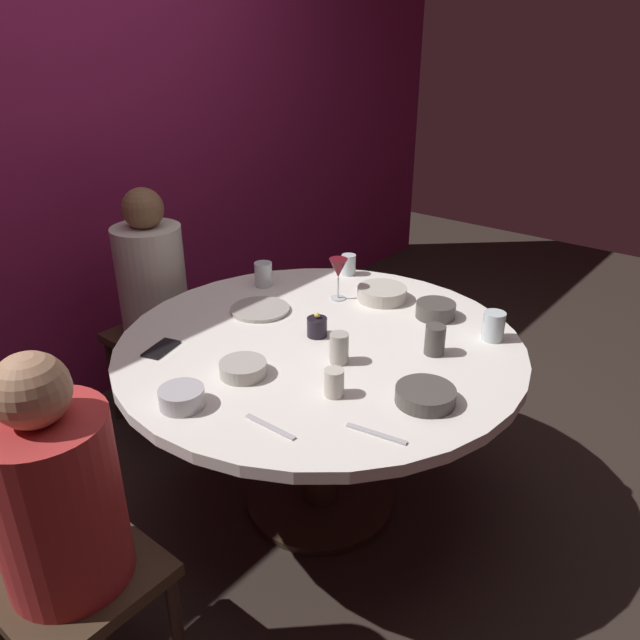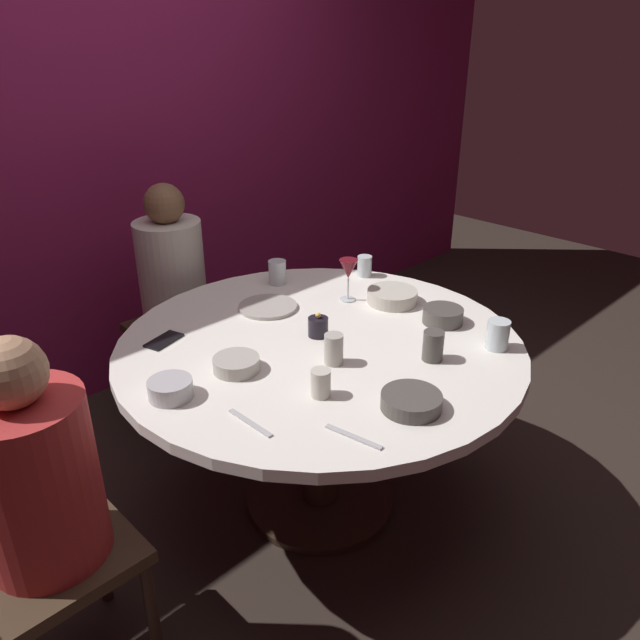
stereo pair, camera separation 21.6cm
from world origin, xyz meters
name	(u,v)px [view 2 (the right image)]	position (x,y,z in m)	size (l,w,h in m)	color
ground_plane	(320,500)	(0.00, 0.00, 0.00)	(8.00, 8.00, 0.00)	#2D231E
back_wall	(103,135)	(0.00, 1.47, 1.30)	(6.00, 0.10, 2.60)	maroon
dining_table	(320,373)	(0.00, 0.00, 0.61)	(1.46, 1.46, 0.74)	white
seated_diner_left	(38,486)	(-1.02, 0.00, 0.70)	(0.40, 0.40, 1.12)	#3F2D1E
seated_diner_back	(172,277)	(0.00, 0.98, 0.71)	(0.40, 0.40, 1.15)	#3F2D1E
candle_holder	(318,327)	(0.02, 0.03, 0.78)	(0.07, 0.07, 0.09)	black
wine_glass	(348,271)	(0.33, 0.18, 0.87)	(0.08, 0.08, 0.18)	silver
dinner_plate	(268,307)	(0.04, 0.34, 0.75)	(0.23, 0.23, 0.01)	#B2ADA3
cell_phone	(164,340)	(-0.41, 0.39, 0.75)	(0.07, 0.14, 0.01)	black
bowl_serving_large	(170,389)	(-0.59, 0.05, 0.77)	(0.14, 0.14, 0.06)	#B7B7BC
bowl_salad_center	(443,316)	(0.43, -0.22, 0.77)	(0.15, 0.15, 0.06)	#4C4742
bowl_small_white	(411,401)	(-0.11, -0.50, 0.77)	(0.18, 0.18, 0.05)	#4C4742
bowl_sauce_side	(392,296)	(0.44, 0.03, 0.77)	(0.20, 0.20, 0.05)	beige
bowl_rice_portion	(236,364)	(-0.35, 0.04, 0.77)	(0.15, 0.15, 0.05)	#B2ADA3
cup_near_candle	(498,335)	(0.40, -0.48, 0.80)	(0.08, 0.08, 0.11)	silver
cup_by_left_diner	(365,266)	(0.59, 0.31, 0.79)	(0.07, 0.07, 0.09)	silver
cup_by_right_diner	(433,346)	(0.17, -0.37, 0.80)	(0.07, 0.07, 0.10)	#4C4742
cup_center_front	(334,349)	(-0.08, -0.15, 0.80)	(0.06, 0.06, 0.11)	#B2ADA3
cup_far_edge	(277,272)	(0.25, 0.52, 0.80)	(0.08, 0.08, 0.10)	silver
cup_beside_wine	(321,383)	(-0.26, -0.26, 0.79)	(0.06, 0.06, 0.09)	beige
fork_near_plate	(250,423)	(-0.50, -0.23, 0.75)	(0.02, 0.18, 0.01)	#B7B7BC
knife_near_plate	(353,437)	(-0.34, -0.48, 0.75)	(0.02, 0.18, 0.01)	#B7B7BC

